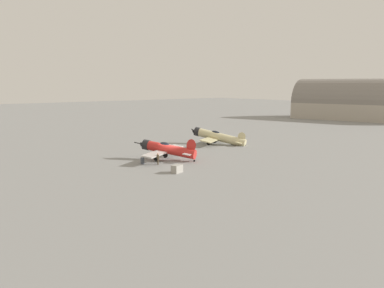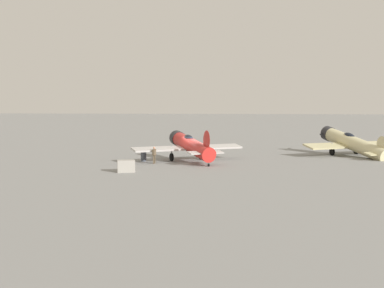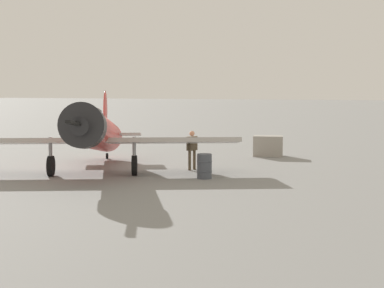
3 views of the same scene
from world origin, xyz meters
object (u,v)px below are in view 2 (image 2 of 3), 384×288
fuel_drum (144,157)px  airplane_foreground (190,145)px  equipment_crate (126,166)px  airplane_mid_apron (352,143)px  ground_crew_mechanic (154,153)px

fuel_drum → airplane_foreground: bearing=95.5°
equipment_crate → airplane_foreground: bearing=151.3°
airplane_mid_apron → equipment_crate: (15.60, -21.98, -0.89)m
airplane_foreground → equipment_crate: (8.44, -4.61, -1.11)m
airplane_foreground → airplane_mid_apron: size_ratio=0.98×
airplane_mid_apron → ground_crew_mechanic: 22.71m
airplane_mid_apron → equipment_crate: bearing=97.8°
airplane_mid_apron → fuel_drum: bearing=81.4°
ground_crew_mechanic → airplane_mid_apron: bearing=-139.4°
equipment_crate → airplane_mid_apron: bearing=125.4°
airplane_mid_apron → ground_crew_mechanic: airplane_mid_apron is taller
airplane_foreground → fuel_drum: (0.45, -4.70, -1.16)m
airplane_foreground → fuel_drum: size_ratio=11.72×
ground_crew_mechanic → airplane_foreground: bearing=-129.0°
airplane_foreground → airplane_mid_apron: 18.79m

